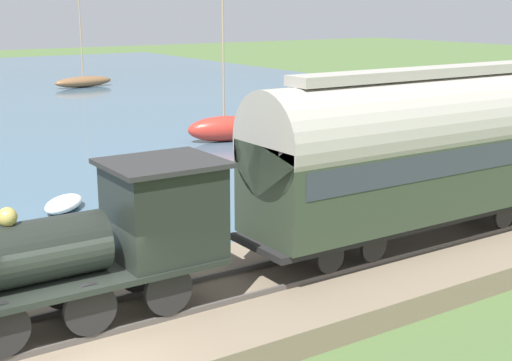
# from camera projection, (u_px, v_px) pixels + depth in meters

# --- Properties ---
(rail_embankment) EXTENTS (5.28, 56.00, 0.71)m
(rail_embankment) POSITION_uv_depth(u_px,v_px,m) (70.00, 342.00, 13.91)
(rail_embankment) COLOR #756651
(rail_embankment) RESTS_ON ground
(steam_locomotive) EXTENTS (2.03, 6.47, 3.26)m
(steam_locomotive) POSITION_uv_depth(u_px,v_px,m) (98.00, 236.00, 13.78)
(steam_locomotive) COLOR black
(steam_locomotive) RESTS_ON rail_embankment
(passenger_coach) EXTENTS (2.47, 10.70, 4.47)m
(passenger_coach) POSITION_uv_depth(u_px,v_px,m) (427.00, 147.00, 18.40)
(passenger_coach) COLOR black
(passenger_coach) RESTS_ON rail_embankment
(sailboat_red) EXTENTS (2.22, 3.93, 8.96)m
(sailboat_red) POSITION_uv_depth(u_px,v_px,m) (224.00, 128.00, 35.74)
(sailboat_red) COLOR #B72D23
(sailboat_red) RESTS_ON harbor_water
(sailboat_brown) EXTENTS (2.08, 5.23, 8.99)m
(sailboat_brown) POSITION_uv_depth(u_px,v_px,m) (83.00, 81.00, 59.22)
(sailboat_brown) COLOR brown
(sailboat_brown) RESTS_ON harbor_water
(rowboat_off_pier) EXTENTS (1.39, 2.32, 0.35)m
(rowboat_off_pier) POSITION_uv_depth(u_px,v_px,m) (156.00, 216.00, 22.64)
(rowboat_off_pier) COLOR beige
(rowboat_off_pier) RESTS_ON harbor_water
(rowboat_near_shore) EXTENTS (2.18, 2.11, 0.46)m
(rowboat_near_shore) POSITION_uv_depth(u_px,v_px,m) (64.00, 204.00, 23.78)
(rowboat_near_shore) COLOR silver
(rowboat_near_shore) RESTS_ON harbor_water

